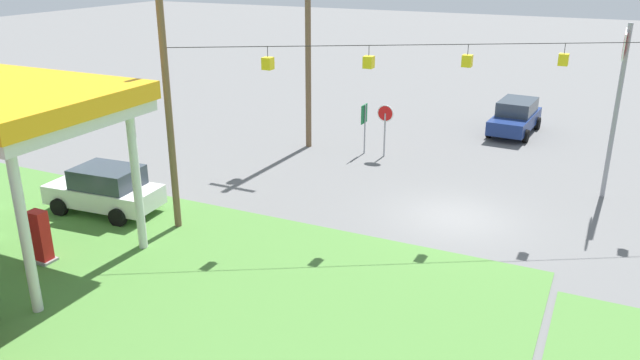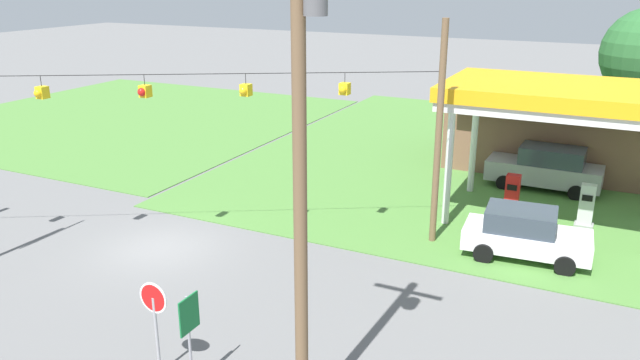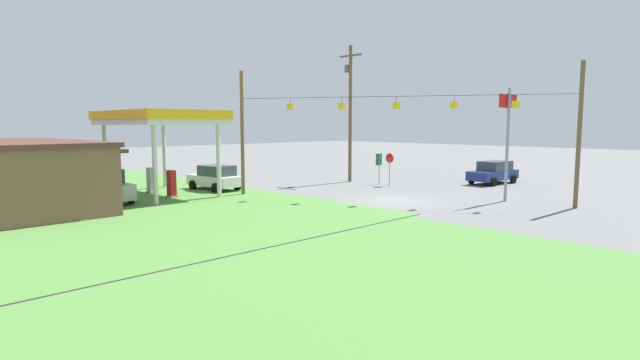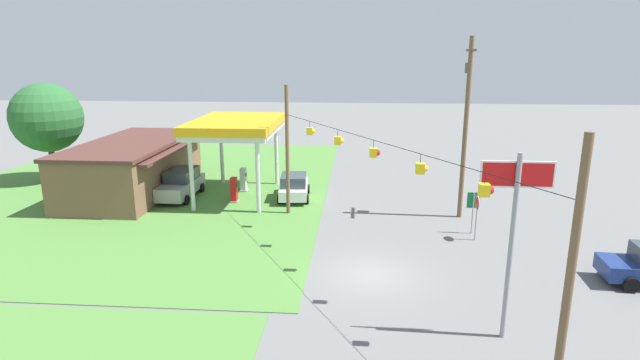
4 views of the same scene
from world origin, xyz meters
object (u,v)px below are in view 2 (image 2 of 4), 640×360
(gas_station_canopy, at_px, (561,99))
(car_at_pumps_rear, at_px, (546,168))
(utility_pole_main, at_px, (302,160))
(fuel_pump_near, at_px, (512,196))
(car_at_pumps_front, at_px, (525,233))
(route_sign, at_px, (189,323))
(gas_station_store, at_px, (585,134))
(fuel_pump_far, at_px, (586,207))
(stop_sign_roadside, at_px, (154,308))

(gas_station_canopy, relative_size, car_at_pumps_rear, 1.69)
(utility_pole_main, bearing_deg, fuel_pump_near, 82.58)
(car_at_pumps_front, height_order, route_sign, route_sign)
(fuel_pump_near, bearing_deg, gas_station_store, 75.00)
(fuel_pump_near, xyz_separation_m, fuel_pump_far, (2.83, 0.00, 0.00))
(stop_sign_roadside, distance_m, utility_pole_main, 5.83)
(fuel_pump_near, distance_m, fuel_pump_far, 2.83)
(gas_station_canopy, relative_size, fuel_pump_near, 4.93)
(fuel_pump_near, relative_size, fuel_pump_far, 1.00)
(fuel_pump_near, xyz_separation_m, route_sign, (-4.88, -14.84, 0.88))
(gas_station_canopy, distance_m, utility_pole_main, 15.14)
(gas_station_canopy, distance_m, gas_station_store, 8.46)
(gas_station_canopy, height_order, stop_sign_roadside, gas_station_canopy)
(fuel_pump_near, xyz_separation_m, stop_sign_roadside, (-5.93, -14.81, 0.99))
(fuel_pump_far, relative_size, stop_sign_roadside, 0.69)
(fuel_pump_far, relative_size, utility_pole_main, 0.16)
(fuel_pump_far, distance_m, stop_sign_roadside, 17.23)
(fuel_pump_near, bearing_deg, stop_sign_roadside, -111.82)
(fuel_pump_far, bearing_deg, fuel_pump_near, 180.00)
(fuel_pump_near, bearing_deg, route_sign, -108.20)
(car_at_pumps_front, bearing_deg, utility_pole_main, -110.02)
(gas_station_store, bearing_deg, fuel_pump_far, -84.74)
(gas_station_canopy, bearing_deg, utility_pole_main, -102.75)
(gas_station_store, relative_size, fuel_pump_near, 7.59)
(gas_station_store, relative_size, stop_sign_roadside, 5.26)
(gas_station_canopy, distance_m, route_sign, 16.44)
(car_at_pumps_rear, xyz_separation_m, utility_pole_main, (-2.73, -18.69, 5.02))
(fuel_pump_far, bearing_deg, car_at_pumps_rear, 116.94)
(route_sign, bearing_deg, car_at_pumps_front, 61.18)
(gas_station_store, bearing_deg, car_at_pumps_rear, -108.32)
(utility_pole_main, bearing_deg, gas_station_store, 79.90)
(car_at_pumps_front, relative_size, stop_sign_roadside, 1.75)
(fuel_pump_far, bearing_deg, gas_station_canopy, 179.94)
(route_sign, bearing_deg, car_at_pumps_rear, 73.15)
(gas_station_canopy, height_order, utility_pole_main, utility_pole_main)
(gas_station_canopy, height_order, gas_station_store, gas_station_canopy)
(car_at_pumps_front, xyz_separation_m, route_sign, (-5.98, -10.87, 0.80))
(car_at_pumps_rear, distance_m, stop_sign_roadside, 19.96)
(fuel_pump_far, distance_m, utility_pole_main, 16.33)
(gas_station_canopy, distance_m, fuel_pump_near, 4.37)
(gas_station_canopy, height_order, fuel_pump_far, gas_station_canopy)
(car_at_pumps_rear, bearing_deg, route_sign, 74.49)
(fuel_pump_far, xyz_separation_m, stop_sign_roadside, (-8.76, -14.81, 0.99))
(car_at_pumps_front, bearing_deg, gas_station_store, 80.85)
(fuel_pump_near, distance_m, car_at_pumps_rear, 4.05)
(gas_station_canopy, distance_m, car_at_pumps_front, 5.68)
(gas_station_store, relative_size, car_at_pumps_front, 3.01)
(fuel_pump_far, height_order, car_at_pumps_rear, car_at_pumps_rear)
(gas_station_store, bearing_deg, stop_sign_roadside, -109.52)
(gas_station_canopy, relative_size, stop_sign_roadside, 3.42)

